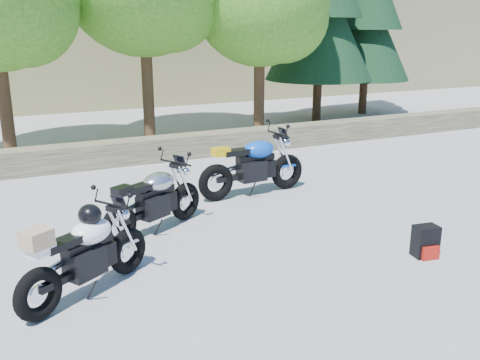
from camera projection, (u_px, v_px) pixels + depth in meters
name	position (u px, v px, depth m)	size (l,w,h in m)	color
ground	(260.00, 259.00, 6.68)	(90.00, 90.00, 0.00)	gray
stone_wall	(141.00, 151.00, 11.39)	(22.00, 0.55, 0.50)	#443D2D
conifer_far	(368.00, 10.00, 16.87)	(2.82, 2.82, 6.27)	#382314
silver_bike	(154.00, 201.00, 7.47)	(1.70, 1.00, 0.93)	black
white_bike	(85.00, 253.00, 5.69)	(1.60, 1.08, 1.00)	black
blue_bike	(253.00, 166.00, 9.13)	(2.05, 0.65, 1.03)	black
backpack	(426.00, 242.00, 6.73)	(0.33, 0.29, 0.41)	black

